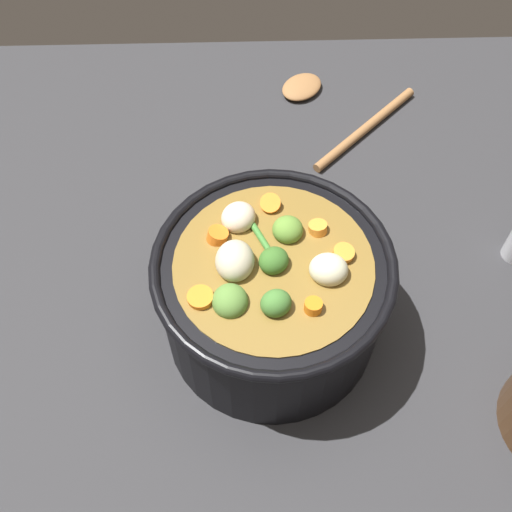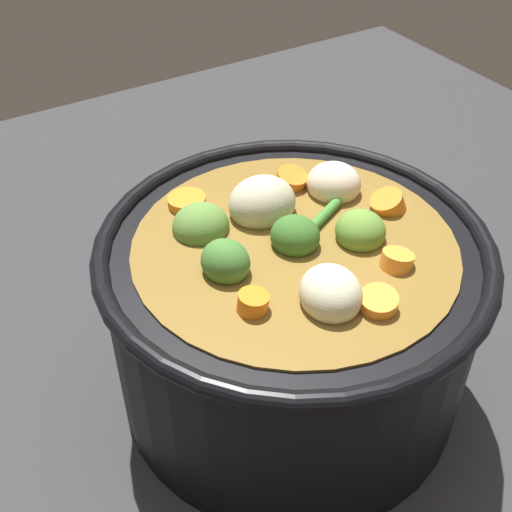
{
  "view_description": "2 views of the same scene",
  "coord_description": "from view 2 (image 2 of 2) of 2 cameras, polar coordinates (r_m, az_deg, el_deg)",
  "views": [
    {
      "loc": [
        0.37,
        -0.03,
        0.71
      ],
      "look_at": [
        -0.01,
        -0.02,
        0.14
      ],
      "focal_mm": 44.91,
      "sensor_mm": 36.0,
      "label": 1
    },
    {
      "loc": [
        0.2,
        0.28,
        0.42
      ],
      "look_at": [
        0.02,
        -0.02,
        0.13
      ],
      "focal_mm": 46.81,
      "sensor_mm": 36.0,
      "label": 2
    }
  ],
  "objects": [
    {
      "name": "ground_plane",
      "position": [
        0.54,
        2.76,
        -10.66
      ],
      "size": [
        1.1,
        1.1,
        0.0
      ],
      "primitive_type": "plane",
      "color": "#2D2D30"
    },
    {
      "name": "cooking_pot",
      "position": [
        0.48,
        3.03,
        -4.86
      ],
      "size": [
        0.27,
        0.27,
        0.17
      ],
      "color": "black",
      "rests_on": "ground_plane"
    }
  ]
}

